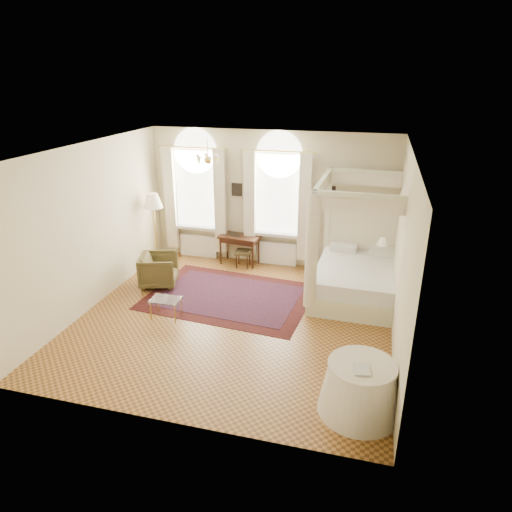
{
  "coord_description": "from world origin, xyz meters",
  "views": [
    {
      "loc": [
        2.45,
        -7.55,
        4.53
      ],
      "look_at": [
        0.33,
        0.4,
        1.21
      ],
      "focal_mm": 32.0,
      "sensor_mm": 36.0,
      "label": 1
    }
  ],
  "objects_px": {
    "stool": "(243,253)",
    "floor_lamp": "(153,205)",
    "nightstand": "(379,266)",
    "writing_desk": "(239,240)",
    "canopy_bed": "(359,273)",
    "coffee_table": "(166,301)",
    "side_table": "(360,388)",
    "armchair": "(159,270)"
  },
  "relations": [
    {
      "from": "writing_desk",
      "to": "floor_lamp",
      "type": "xyz_separation_m",
      "value": [
        -1.98,
        -0.61,
        0.93
      ]
    },
    {
      "from": "nightstand",
      "to": "writing_desk",
      "type": "relative_size",
      "value": 0.56
    },
    {
      "from": "canopy_bed",
      "to": "stool",
      "type": "bearing_deg",
      "value": 161.16
    },
    {
      "from": "writing_desk",
      "to": "floor_lamp",
      "type": "height_order",
      "value": "floor_lamp"
    },
    {
      "from": "floor_lamp",
      "to": "coffee_table",
      "type": "bearing_deg",
      "value": -60.2
    },
    {
      "from": "stool",
      "to": "armchair",
      "type": "height_order",
      "value": "armchair"
    },
    {
      "from": "canopy_bed",
      "to": "writing_desk",
      "type": "xyz_separation_m",
      "value": [
        -3.0,
        1.14,
        0.06
      ]
    },
    {
      "from": "writing_desk",
      "to": "armchair",
      "type": "height_order",
      "value": "writing_desk"
    },
    {
      "from": "floor_lamp",
      "to": "nightstand",
      "type": "bearing_deg",
      "value": 6.42
    },
    {
      "from": "canopy_bed",
      "to": "armchair",
      "type": "distance_m",
      "value": 4.45
    },
    {
      "from": "side_table",
      "to": "floor_lamp",
      "type": "bearing_deg",
      "value": 141.29
    },
    {
      "from": "stool",
      "to": "side_table",
      "type": "xyz_separation_m",
      "value": [
        3.09,
        -4.62,
        0.04
      ]
    },
    {
      "from": "stool",
      "to": "armchair",
      "type": "relative_size",
      "value": 0.52
    },
    {
      "from": "armchair",
      "to": "side_table",
      "type": "xyz_separation_m",
      "value": [
        4.64,
        -3.11,
        0.02
      ]
    },
    {
      "from": "writing_desk",
      "to": "side_table",
      "type": "bearing_deg",
      "value": -56.0
    },
    {
      "from": "writing_desk",
      "to": "nightstand",
      "type": "bearing_deg",
      "value": 0.0
    },
    {
      "from": "stool",
      "to": "coffee_table",
      "type": "distance_m",
      "value": 2.93
    },
    {
      "from": "canopy_bed",
      "to": "floor_lamp",
      "type": "xyz_separation_m",
      "value": [
        -4.98,
        0.53,
        0.99
      ]
    },
    {
      "from": "nightstand",
      "to": "armchair",
      "type": "height_order",
      "value": "armchair"
    },
    {
      "from": "armchair",
      "to": "floor_lamp",
      "type": "bearing_deg",
      "value": 11.32
    },
    {
      "from": "coffee_table",
      "to": "floor_lamp",
      "type": "relative_size",
      "value": 0.32
    },
    {
      "from": "armchair",
      "to": "coffee_table",
      "type": "distance_m",
      "value": 1.54
    },
    {
      "from": "stool",
      "to": "coffee_table",
      "type": "relative_size",
      "value": 0.72
    },
    {
      "from": "writing_desk",
      "to": "coffee_table",
      "type": "height_order",
      "value": "writing_desk"
    },
    {
      "from": "canopy_bed",
      "to": "writing_desk",
      "type": "relative_size",
      "value": 2.43
    },
    {
      "from": "coffee_table",
      "to": "side_table",
      "type": "height_order",
      "value": "side_table"
    },
    {
      "from": "canopy_bed",
      "to": "coffee_table",
      "type": "distance_m",
      "value": 4.07
    },
    {
      "from": "nightstand",
      "to": "writing_desk",
      "type": "height_order",
      "value": "writing_desk"
    },
    {
      "from": "stool",
      "to": "armchair",
      "type": "bearing_deg",
      "value": -135.64
    },
    {
      "from": "canopy_bed",
      "to": "nightstand",
      "type": "height_order",
      "value": "canopy_bed"
    },
    {
      "from": "side_table",
      "to": "writing_desk",
      "type": "bearing_deg",
      "value": 124.0
    },
    {
      "from": "writing_desk",
      "to": "floor_lamp",
      "type": "bearing_deg",
      "value": -162.96
    },
    {
      "from": "stool",
      "to": "floor_lamp",
      "type": "distance_m",
      "value": 2.49
    },
    {
      "from": "nightstand",
      "to": "side_table",
      "type": "distance_m",
      "value": 4.79
    },
    {
      "from": "canopy_bed",
      "to": "side_table",
      "type": "height_order",
      "value": "canopy_bed"
    },
    {
      "from": "canopy_bed",
      "to": "side_table",
      "type": "relative_size",
      "value": 2.19
    },
    {
      "from": "writing_desk",
      "to": "canopy_bed",
      "type": "bearing_deg",
      "value": -20.85
    },
    {
      "from": "canopy_bed",
      "to": "coffee_table",
      "type": "height_order",
      "value": "canopy_bed"
    },
    {
      "from": "canopy_bed",
      "to": "stool",
      "type": "height_order",
      "value": "canopy_bed"
    },
    {
      "from": "nightstand",
      "to": "armchair",
      "type": "distance_m",
      "value": 5.11
    },
    {
      "from": "coffee_table",
      "to": "side_table",
      "type": "xyz_separation_m",
      "value": [
        3.84,
        -1.78,
        0.03
      ]
    },
    {
      "from": "coffee_table",
      "to": "floor_lamp",
      "type": "height_order",
      "value": "floor_lamp"
    }
  ]
}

